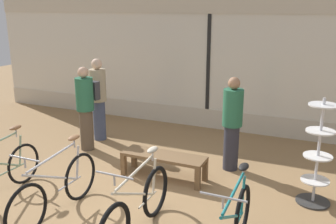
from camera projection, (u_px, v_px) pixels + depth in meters
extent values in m
plane|color=#99754C|center=(118.00, 207.00, 5.32)|extent=(24.00, 24.00, 0.00)
cube|color=beige|center=(207.00, 118.00, 8.79)|extent=(12.00, 0.08, 0.45)
cube|color=silver|center=(209.00, 63.00, 8.44)|extent=(12.00, 0.04, 2.15)
cube|color=black|center=(208.00, 63.00, 8.42)|extent=(0.08, 0.02, 2.15)
torus|color=black|center=(24.00, 164.00, 5.98)|extent=(0.04, 0.65, 0.65)
cylinder|color=gray|center=(20.00, 150.00, 5.88)|extent=(0.03, 0.11, 0.49)
cylinder|color=gray|center=(12.00, 169.00, 5.76)|extent=(0.03, 0.48, 0.03)
cylinder|color=#B2B2B7|center=(16.00, 133.00, 5.76)|extent=(0.02, 0.02, 0.14)
ellipsoid|color=brown|center=(16.00, 128.00, 5.73)|extent=(0.11, 0.22, 0.06)
torus|color=black|center=(80.00, 177.00, 5.46)|extent=(0.05, 0.70, 0.70)
torus|color=black|center=(27.00, 212.00, 4.53)|extent=(0.05, 0.70, 0.70)
cylinder|color=#BCBCC1|center=(52.00, 177.00, 4.90)|extent=(0.03, 1.00, 0.51)
cylinder|color=#BCBCC1|center=(78.00, 162.00, 5.36)|extent=(0.03, 0.11, 0.49)
cylinder|color=#BCBCC1|center=(52.00, 157.00, 4.85)|extent=(0.03, 0.93, 0.10)
cylinder|color=#BCBCC1|center=(70.00, 183.00, 5.25)|extent=(0.03, 0.48, 0.03)
cylinder|color=#B2B2B7|center=(74.00, 143.00, 5.25)|extent=(0.02, 0.02, 0.14)
ellipsoid|color=brown|center=(74.00, 138.00, 5.22)|extent=(0.11, 0.22, 0.06)
cylinder|color=#B2B2B7|center=(25.00, 163.00, 4.42)|extent=(0.02, 0.02, 0.12)
cylinder|color=#ADADB2|center=(24.00, 159.00, 4.40)|extent=(0.46, 0.02, 0.02)
torus|color=black|center=(156.00, 192.00, 5.03)|extent=(0.06, 0.70, 0.70)
cylinder|color=beige|center=(135.00, 194.00, 4.46)|extent=(0.03, 0.99, 0.51)
cylinder|color=beige|center=(154.00, 176.00, 4.92)|extent=(0.03, 0.11, 0.49)
cylinder|color=beige|center=(135.00, 172.00, 4.41)|extent=(0.03, 0.92, 0.10)
cylinder|color=beige|center=(148.00, 200.00, 4.82)|extent=(0.03, 0.48, 0.03)
cylinder|color=#B2B2B7|center=(153.00, 156.00, 4.81)|extent=(0.02, 0.02, 0.14)
ellipsoid|color=#B2A893|center=(152.00, 150.00, 4.78)|extent=(0.11, 0.22, 0.06)
cylinder|color=#B2B2B7|center=(114.00, 180.00, 3.98)|extent=(0.02, 0.02, 0.12)
cylinder|color=#ADADB2|center=(114.00, 175.00, 3.97)|extent=(0.46, 0.02, 0.02)
torus|color=black|center=(242.00, 212.00, 4.54)|extent=(0.05, 0.68, 0.68)
cylinder|color=#1E7A7F|center=(232.00, 217.00, 4.00)|extent=(0.03, 0.93, 0.51)
cylinder|color=#1E7A7F|center=(243.00, 196.00, 4.43)|extent=(0.03, 0.11, 0.49)
cylinder|color=#1E7A7F|center=(234.00, 192.00, 3.95)|extent=(0.03, 0.86, 0.10)
cylinder|color=#1E7A7F|center=(238.00, 222.00, 4.34)|extent=(0.03, 0.45, 0.03)
cylinder|color=#B2B2B7|center=(243.00, 173.00, 4.32)|extent=(0.02, 0.02, 0.14)
ellipsoid|color=black|center=(244.00, 167.00, 4.29)|extent=(0.11, 0.22, 0.06)
cylinder|color=#B2B2B7|center=(223.00, 203.00, 3.54)|extent=(0.02, 0.02, 0.12)
cylinder|color=#ADADB2|center=(223.00, 197.00, 3.53)|extent=(0.46, 0.02, 0.02)
cylinder|color=#333333|center=(313.00, 201.00, 5.44)|extent=(0.48, 0.48, 0.03)
cylinder|color=silver|center=(318.00, 152.00, 5.23)|extent=(0.04, 0.04, 1.56)
cylinder|color=white|center=(315.00, 180.00, 5.35)|extent=(0.40, 0.40, 0.02)
cylinder|color=white|center=(318.00, 156.00, 5.25)|extent=(0.40, 0.40, 0.02)
cylinder|color=white|center=(321.00, 131.00, 5.15)|extent=(0.40, 0.40, 0.02)
cylinder|color=white|center=(324.00, 105.00, 5.05)|extent=(0.40, 0.40, 0.02)
cube|color=brown|center=(164.00, 156.00, 6.13)|extent=(1.40, 0.44, 0.05)
cube|color=brown|center=(124.00, 165.00, 6.29)|extent=(0.08, 0.08, 0.36)
cube|color=brown|center=(198.00, 179.00, 5.77)|extent=(0.08, 0.08, 0.36)
cube|color=brown|center=(134.00, 157.00, 6.61)|extent=(0.08, 0.08, 0.36)
cube|color=brown|center=(205.00, 170.00, 6.09)|extent=(0.08, 0.08, 0.36)
cylinder|color=brown|center=(87.00, 130.00, 7.38)|extent=(0.30, 0.30, 0.81)
cylinder|color=#286647|center=(84.00, 94.00, 7.18)|extent=(0.39, 0.39, 0.64)
sphere|color=tan|center=(83.00, 72.00, 7.07)|extent=(0.21, 0.21, 0.21)
cube|color=#38383D|center=(93.00, 90.00, 7.37)|extent=(0.26, 0.18, 0.36)
cylinder|color=#424C6B|center=(99.00, 120.00, 7.94)|extent=(0.33, 0.33, 0.84)
cylinder|color=tan|center=(98.00, 85.00, 7.74)|extent=(0.44, 0.44, 0.67)
sphere|color=beige|center=(97.00, 64.00, 7.62)|extent=(0.22, 0.22, 0.22)
cylinder|color=#2D2D38|center=(231.00, 147.00, 6.47)|extent=(0.36, 0.36, 0.80)
cylinder|color=#286647|center=(233.00, 108.00, 6.27)|extent=(0.47, 0.47, 0.63)
sphere|color=#9E7051|center=(234.00, 83.00, 6.16)|extent=(0.21, 0.21, 0.21)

